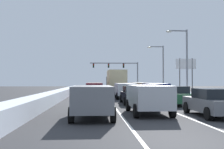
{
  "coord_description": "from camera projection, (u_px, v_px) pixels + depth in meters",
  "views": [
    {
      "loc": [
        -3.2,
        -8.02,
        1.93
      ],
      "look_at": [
        -0.07,
        40.18,
        3.07
      ],
      "focal_mm": 43.71,
      "sensor_mm": 36.0,
      "label": 1
    }
  ],
  "objects": [
    {
      "name": "ground_plane",
      "position": [
        124.0,
        99.0,
        29.42
      ],
      "size": [
        138.52,
        138.52,
        0.0
      ],
      "primitive_type": "plane",
      "color": "#333335"
    },
    {
      "name": "sedan_black_center_lane_second",
      "position": [
        134.0,
        95.0,
        22.85
      ],
      "size": [
        2.0,
        4.5,
        1.51
      ],
      "color": "black",
      "rests_on": "ground"
    },
    {
      "name": "sedan_green_right_lane_second",
      "position": [
        175.0,
        96.0,
        21.69
      ],
      "size": [
        2.0,
        4.5,
        1.51
      ],
      "color": "#1E5633",
      "rests_on": "ground"
    },
    {
      "name": "suv_tan_right_lane_fifth",
      "position": [
        139.0,
        87.0,
        40.58
      ],
      "size": [
        2.16,
        4.9,
        1.67
      ],
      "color": "#937F60",
      "rests_on": "ground"
    },
    {
      "name": "roadside_sign_right",
      "position": [
        186.0,
        68.0,
        42.67
      ],
      "size": [
        3.2,
        0.16,
        5.5
      ],
      "color": "#59595B",
      "rests_on": "ground"
    },
    {
      "name": "sedan_gray_right_lane_nearest",
      "position": [
        212.0,
        102.0,
        14.86
      ],
      "size": [
        2.0,
        4.5,
        1.51
      ],
      "color": "slate",
      "rests_on": "ground"
    },
    {
      "name": "suv_maroon_left_lane_fourth",
      "position": [
        94.0,
        88.0,
        33.92
      ],
      "size": [
        2.16,
        4.9,
        1.67
      ],
      "color": "maroon",
      "rests_on": "ground"
    },
    {
      "name": "lane_stripe_between_right_lane_and_center_lane",
      "position": [
        133.0,
        96.0,
        34.84
      ],
      "size": [
        0.14,
        58.61,
        0.01
      ],
      "primitive_type": "cube",
      "color": "silver",
      "rests_on": "ground"
    },
    {
      "name": "suv_white_center_lane_third",
      "position": [
        125.0,
        89.0,
        29.58
      ],
      "size": [
        2.16,
        4.9,
        1.67
      ],
      "color": "silver",
      "rests_on": "ground"
    },
    {
      "name": "street_lamp_right_near",
      "position": [
        184.0,
        57.0,
        32.68
      ],
      "size": [
        2.66,
        0.36,
        8.1
      ],
      "color": "gray",
      "rests_on": "ground"
    },
    {
      "name": "snow_bank_left_shoulder",
      "position": [
        64.0,
        93.0,
        34.29
      ],
      "size": [
        1.35,
        58.61,
        0.92
      ],
      "primitive_type": "cube",
      "color": "silver",
      "rests_on": "ground"
    },
    {
      "name": "snow_bank_right_shoulder",
      "position": [
        173.0,
        93.0,
        35.19
      ],
      "size": [
        1.91,
        58.61,
        0.67
      ],
      "primitive_type": "cube",
      "color": "silver",
      "rests_on": "ground"
    },
    {
      "name": "lane_stripe_between_center_lane_and_left_lane",
      "position": [
        106.0,
        96.0,
        34.62
      ],
      "size": [
        0.14,
        58.61,
        0.01
      ],
      "primitive_type": "cube",
      "color": "silver",
      "rests_on": "ground"
    },
    {
      "name": "box_truck_center_lane_fourth",
      "position": [
        116.0,
        81.0,
        37.36
      ],
      "size": [
        2.53,
        7.2,
        3.36
      ],
      "color": "#38383D",
      "rests_on": "ground"
    },
    {
      "name": "suv_gray_left_lane_nearest",
      "position": [
        93.0,
        98.0,
        14.17
      ],
      "size": [
        2.16,
        4.9,
        1.67
      ],
      "color": "slate",
      "rests_on": "ground"
    },
    {
      "name": "sedan_maroon_right_lane_fourth",
      "position": [
        146.0,
        90.0,
        34.49
      ],
      "size": [
        2.0,
        4.5,
        1.51
      ],
      "color": "maroon",
      "rests_on": "ground"
    },
    {
      "name": "suv_navy_right_lane_third",
      "position": [
        155.0,
        90.0,
        28.72
      ],
      "size": [
        2.16,
        4.9,
        1.67
      ],
      "color": "navy",
      "rests_on": "ground"
    },
    {
      "name": "sedan_green_left_lane_second",
      "position": [
        95.0,
        97.0,
        19.94
      ],
      "size": [
        2.0,
        4.5,
        1.51
      ],
      "color": "#1E5633",
      "rests_on": "ground"
    },
    {
      "name": "suv_tan_left_lane_fifth",
      "position": [
        94.0,
        87.0,
        40.96
      ],
      "size": [
        2.16,
        4.9,
        1.67
      ],
      "color": "#937F60",
      "rests_on": "ground"
    },
    {
      "name": "sedan_navy_left_lane_third",
      "position": [
        94.0,
        93.0,
        26.9
      ],
      "size": [
        2.0,
        4.5,
        1.51
      ],
      "color": "navy",
      "rests_on": "ground"
    },
    {
      "name": "suv_silver_center_lane_nearest",
      "position": [
        148.0,
        97.0,
        15.88
      ],
      "size": [
        2.16,
        4.9,
        1.67
      ],
      "color": "#B7BABF",
      "rests_on": "ground"
    },
    {
      "name": "suv_red_center_lane_fifth",
      "position": [
        113.0,
        86.0,
        44.86
      ],
      "size": [
        2.16,
        4.9,
        1.67
      ],
      "color": "maroon",
      "rests_on": "ground"
    },
    {
      "name": "street_lamp_right_mid",
      "position": [
        161.0,
        64.0,
        43.29
      ],
      "size": [
        2.66,
        0.36,
        7.52
      ],
      "color": "gray",
      "rests_on": "ground"
    },
    {
      "name": "traffic_light_gantry",
      "position": [
        121.0,
        69.0,
        61.59
      ],
      "size": [
        10.94,
        0.47,
        6.2
      ],
      "color": "slate",
      "rests_on": "ground"
    }
  ]
}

